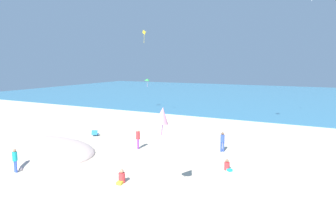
% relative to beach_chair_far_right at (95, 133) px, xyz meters
% --- Properties ---
extents(ground_plane, '(120.00, 120.00, 0.00)m').
position_rel_beach_chair_far_right_xyz_m(ground_plane, '(9.84, -0.30, -0.24)').
color(ground_plane, beige).
extents(ocean_water, '(120.00, 60.00, 0.05)m').
position_rel_beach_chair_far_right_xyz_m(ocean_water, '(9.84, 43.57, -0.21)').
color(ocean_water, teal).
rests_on(ocean_water, ground_plane).
extents(dune_mound, '(10.21, 7.14, 1.64)m').
position_rel_beach_chair_far_right_xyz_m(dune_mound, '(-0.90, -5.89, -0.24)').
color(dune_mound, beige).
rests_on(dune_mound, ground_plane).
extents(beach_chair_far_right, '(0.78, 0.84, 0.58)m').
position_rel_beach_chair_far_right_xyz_m(beach_chair_far_right, '(0.00, 0.00, 0.00)').
color(beach_chair_far_right, '#2370B2').
rests_on(beach_chair_far_right, ground_plane).
extents(person_0, '(0.63, 0.56, 0.71)m').
position_rel_beach_chair_far_right_xyz_m(person_0, '(13.55, -3.11, 0.02)').
color(person_0, red).
rests_on(person_0, ground_plane).
extents(person_1, '(0.42, 0.66, 0.79)m').
position_rel_beach_chair_far_right_xyz_m(person_1, '(8.56, -7.73, 0.05)').
color(person_1, red).
rests_on(person_1, ground_plane).
extents(person_2, '(0.45, 0.45, 1.62)m').
position_rel_beach_chair_far_right_xyz_m(person_2, '(5.89, -1.69, 0.70)').
color(person_2, purple).
rests_on(person_2, ground_plane).
extents(person_3, '(0.36, 0.36, 1.52)m').
position_rel_beach_chair_far_right_xyz_m(person_3, '(1.59, -9.36, 0.64)').
color(person_3, blue).
rests_on(person_3, ground_plane).
extents(person_4, '(0.40, 0.40, 1.55)m').
position_rel_beach_chair_far_right_xyz_m(person_4, '(12.24, 0.53, 0.66)').
color(person_4, blue).
rests_on(person_4, ground_plane).
extents(kite_yellow, '(0.55, 0.24, 1.56)m').
position_rel_beach_chair_far_right_xyz_m(kite_yellow, '(-0.11, 9.49, 10.29)').
color(kite_yellow, yellow).
extents(kite_green, '(0.80, 0.89, 1.29)m').
position_rel_beach_chair_far_right_xyz_m(kite_green, '(-3.89, 16.63, 4.22)').
color(kite_green, green).
extents(kite_pink, '(0.85, 0.93, 1.41)m').
position_rel_beach_chair_far_right_xyz_m(kite_pink, '(11.61, -8.51, 4.08)').
color(kite_pink, pink).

